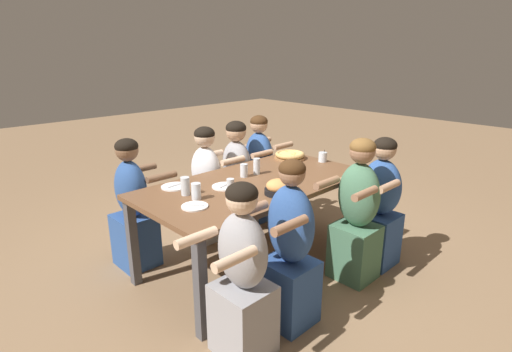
{
  "coord_description": "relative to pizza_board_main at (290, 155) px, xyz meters",
  "views": [
    {
      "loc": [
        -2.24,
        -2.32,
        1.86
      ],
      "look_at": [
        0.0,
        0.0,
        0.83
      ],
      "focal_mm": 28.0,
      "sensor_mm": 36.0,
      "label": 1
    }
  ],
  "objects": [
    {
      "name": "empty_plate_d",
      "position": [
        -1.05,
        -0.22,
        -0.03
      ],
      "size": [
        0.21,
        0.21,
        0.02
      ],
      "color": "white",
      "rests_on": "dining_table"
    },
    {
      "name": "drinking_glass_d",
      "position": [
        -1.39,
        -0.15,
        0.03
      ],
      "size": [
        0.07,
        0.07,
        0.14
      ],
      "color": "silver",
      "rests_on": "dining_table"
    },
    {
      "name": "cocktail_glass_blue",
      "position": [
        0.15,
        -0.3,
        0.01
      ],
      "size": [
        0.08,
        0.08,
        0.12
      ],
      "color": "silver",
      "rests_on": "dining_table"
    },
    {
      "name": "dining_table",
      "position": [
        -0.77,
        -0.29,
        -0.11
      ],
      "size": [
        2.01,
        1.03,
        0.78
      ],
      "color": "brown",
      "rests_on": "ground"
    },
    {
      "name": "pizza_board_main",
      "position": [
        0.0,
        0.0,
        0.0
      ],
      "size": [
        0.32,
        0.32,
        0.07
      ],
      "color": "#996B42",
      "rests_on": "dining_table"
    },
    {
      "name": "diner_near_left",
      "position": [
        -1.6,
        -1.03,
        -0.29
      ],
      "size": [
        0.51,
        0.4,
        1.14
      ],
      "rotation": [
        0.0,
        0.0,
        1.57
      ],
      "color": "#99999E",
      "rests_on": "ground"
    },
    {
      "name": "diner_near_midleft",
      "position": [
        -1.17,
        -1.03,
        -0.28
      ],
      "size": [
        0.51,
        0.4,
        1.2
      ],
      "rotation": [
        0.0,
        0.0,
        1.57
      ],
      "color": "#2D5193",
      "rests_on": "ground"
    },
    {
      "name": "empty_plate_a",
      "position": [
        -1.35,
        0.06,
        -0.03
      ],
      "size": [
        0.22,
        0.22,
        0.02
      ],
      "color": "white",
      "rests_on": "dining_table"
    },
    {
      "name": "diner_near_right",
      "position": [
        0.02,
        -1.03,
        -0.28
      ],
      "size": [
        0.51,
        0.4,
        1.16
      ],
      "rotation": [
        0.0,
        0.0,
        1.57
      ],
      "color": "#2D5193",
      "rests_on": "ground"
    },
    {
      "name": "drinking_glass_f",
      "position": [
        -1.27,
        -0.65,
        0.02
      ],
      "size": [
        0.06,
        0.06,
        0.12
      ],
      "color": "silver",
      "rests_on": "dining_table"
    },
    {
      "name": "drinking_glass_a",
      "position": [
        -1.12,
        -0.37,
        0.03
      ],
      "size": [
        0.06,
        0.06,
        0.12
      ],
      "color": "silver",
      "rests_on": "dining_table"
    },
    {
      "name": "empty_plate_c",
      "position": [
        -1.49,
        -0.4,
        -0.03
      ],
      "size": [
        0.19,
        0.19,
        0.02
      ],
      "color": "white",
      "rests_on": "dining_table"
    },
    {
      "name": "diner_far_right",
      "position": [
        -0.01,
        0.44,
        -0.28
      ],
      "size": [
        0.51,
        0.4,
        1.18
      ],
      "rotation": [
        0.0,
        0.0,
        -1.57
      ],
      "color": "#2D5193",
      "rests_on": "ground"
    },
    {
      "name": "empty_plate_b",
      "position": [
        -0.32,
        -0.31,
        -0.03
      ],
      "size": [
        0.2,
        0.2,
        0.02
      ],
      "color": "white",
      "rests_on": "dining_table"
    },
    {
      "name": "drinking_glass_b",
      "position": [
        -0.75,
        -0.12,
        0.02
      ],
      "size": [
        0.07,
        0.07,
        0.12
      ],
      "color": "silver",
      "rests_on": "dining_table"
    },
    {
      "name": "diner_far_center",
      "position": [
        -0.74,
        0.44,
        -0.28
      ],
      "size": [
        0.51,
        0.4,
        1.15
      ],
      "rotation": [
        0.0,
        0.0,
        -1.57
      ],
      "color": "silver",
      "rests_on": "ground"
    },
    {
      "name": "diner_near_midright",
      "position": [
        -0.34,
        -1.03,
        -0.26
      ],
      "size": [
        0.51,
        0.4,
        1.21
      ],
      "rotation": [
        0.0,
        0.0,
        1.57
      ],
      "color": "#477556",
      "rests_on": "ground"
    },
    {
      "name": "diner_far_left",
      "position": [
        -1.55,
        0.44,
        -0.29
      ],
      "size": [
        0.51,
        0.4,
        1.16
      ],
      "rotation": [
        0.0,
        0.0,
        -1.57
      ],
      "color": "#2D5193",
      "rests_on": "ground"
    },
    {
      "name": "ground_plane",
      "position": [
        -0.77,
        -0.29,
        -0.82
      ],
      "size": [
        18.0,
        18.0,
        0.0
      ],
      "primitive_type": "plane",
      "color": "#896B4C",
      "rests_on": "ground"
    },
    {
      "name": "drinking_glass_c",
      "position": [
        -1.38,
        -0.28,
        0.03
      ],
      "size": [
        0.07,
        0.07,
        0.13
      ],
      "color": "silver",
      "rests_on": "dining_table"
    },
    {
      "name": "drinking_glass_e",
      "position": [
        -0.61,
        -0.14,
        0.03
      ],
      "size": [
        0.06,
        0.06,
        0.15
      ],
      "color": "silver",
      "rests_on": "dining_table"
    },
    {
      "name": "skillet_bowl",
      "position": [
        -0.86,
        -0.63,
        0.02
      ],
      "size": [
        0.32,
        0.22,
        0.12
      ],
      "color": "black",
      "rests_on": "dining_table"
    },
    {
      "name": "diner_far_midright",
      "position": [
        -0.34,
        0.44,
        -0.27
      ],
      "size": [
        0.51,
        0.4,
        1.16
      ],
      "rotation": [
        0.0,
        0.0,
        -1.57
      ],
      "color": "#99999E",
      "rests_on": "ground"
    }
  ]
}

